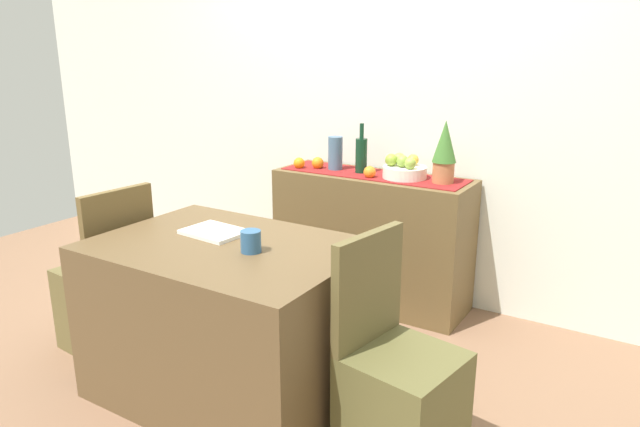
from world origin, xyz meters
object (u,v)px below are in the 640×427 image
object	(u,v)px
chair_by_corner	(399,396)
dining_table	(229,320)
fruit_bowl	(405,172)
chair_near_window	(108,300)
sideboard_console	(371,239)
ceramic_vase	(335,154)
potted_plant	(445,151)
wine_bottle	(361,155)
open_book	(215,232)
coffee_cup	(251,241)

from	to	relation	value
chair_by_corner	dining_table	bearing A→B (deg)	-179.81
fruit_bowl	chair_near_window	distance (m)	1.81
sideboard_console	chair_near_window	size ratio (longest dim) A/B	1.36
chair_near_window	ceramic_vase	bearing A→B (deg)	62.71
fruit_bowl	potted_plant	bearing A→B (deg)	-0.00
potted_plant	dining_table	xyz separation A→B (m)	(-0.52, -1.28, -0.64)
ceramic_vase	fruit_bowl	bearing A→B (deg)	0.00
chair_near_window	chair_by_corner	xyz separation A→B (m)	(1.70, 0.00, 0.00)
fruit_bowl	potted_plant	xyz separation A→B (m)	(0.24, -0.00, 0.15)
wine_bottle	dining_table	world-z (taller)	wine_bottle
fruit_bowl	ceramic_vase	xyz separation A→B (m)	(-0.48, 0.00, 0.07)
dining_table	open_book	bearing A→B (deg)	148.91
ceramic_vase	chair_near_window	xyz separation A→B (m)	(-0.66, -1.28, -0.67)
chair_near_window	chair_by_corner	size ratio (longest dim) A/B	1.00
potted_plant	coffee_cup	distance (m)	1.37
chair_near_window	fruit_bowl	bearing A→B (deg)	48.44
fruit_bowl	coffee_cup	xyz separation A→B (m)	(-0.12, -1.30, -0.08)
dining_table	coffee_cup	world-z (taller)	coffee_cup
open_book	fruit_bowl	bearing A→B (deg)	75.34
wine_bottle	potted_plant	bearing A→B (deg)	-0.00
sideboard_console	chair_by_corner	bearing A→B (deg)	-58.75
sideboard_console	dining_table	xyz separation A→B (m)	(-0.08, -1.28, -0.04)
fruit_bowl	wine_bottle	distance (m)	0.30
sideboard_console	chair_near_window	bearing A→B (deg)	-125.92
dining_table	open_book	xyz separation A→B (m)	(-0.14, 0.08, 0.38)
wine_bottle	coffee_cup	size ratio (longest dim) A/B	3.27
ceramic_vase	chair_by_corner	world-z (taller)	ceramic_vase
sideboard_console	coffee_cup	bearing A→B (deg)	-86.33
fruit_bowl	coffee_cup	world-z (taller)	fruit_bowl
wine_bottle	chair_near_window	bearing A→B (deg)	-123.41
dining_table	chair_by_corner	xyz separation A→B (m)	(0.85, 0.00, -0.10)
potted_plant	chair_by_corner	distance (m)	1.52
fruit_bowl	chair_near_window	xyz separation A→B (m)	(-1.14, -1.28, -0.60)
dining_table	wine_bottle	bearing A→B (deg)	90.28
ceramic_vase	open_book	bearing A→B (deg)	-87.55
wine_bottle	open_book	world-z (taller)	wine_bottle
ceramic_vase	open_book	world-z (taller)	ceramic_vase
dining_table	chair_by_corner	world-z (taller)	chair_by_corner
wine_bottle	chair_near_window	distance (m)	1.68
potted_plant	dining_table	bearing A→B (deg)	-112.17
potted_plant	open_book	world-z (taller)	potted_plant
wine_bottle	chair_near_window	xyz separation A→B (m)	(-0.85, -1.28, -0.67)
chair_by_corner	sideboard_console	bearing A→B (deg)	121.25
wine_bottle	potted_plant	distance (m)	0.53
dining_table	chair_near_window	bearing A→B (deg)	-179.91
sideboard_console	dining_table	bearing A→B (deg)	-93.42
fruit_bowl	chair_by_corner	xyz separation A→B (m)	(0.57, -1.28, -0.60)
coffee_cup	dining_table	bearing A→B (deg)	171.89
dining_table	chair_by_corner	size ratio (longest dim) A/B	1.31
sideboard_console	ceramic_vase	distance (m)	0.58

